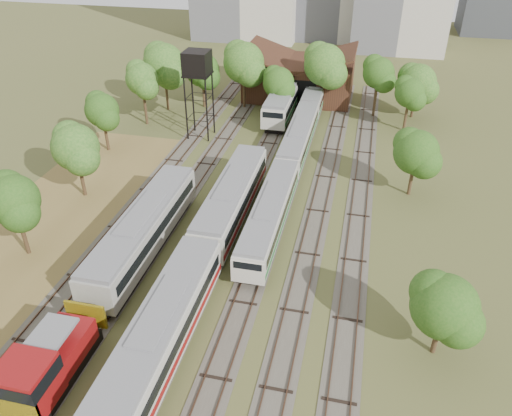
% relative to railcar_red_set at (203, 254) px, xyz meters
% --- Properties ---
extents(ground, '(240.00, 240.00, 0.00)m').
position_rel_railcar_red_set_xyz_m(ground, '(2.00, -13.15, -2.08)').
color(ground, '#475123').
rests_on(ground, ground).
extents(tracks, '(24.60, 80.00, 0.19)m').
position_rel_railcar_red_set_xyz_m(tracks, '(1.33, 11.85, -2.04)').
color(tracks, '#4C473D').
rests_on(tracks, ground).
extents(railcar_red_set, '(3.18, 34.58, 3.94)m').
position_rel_railcar_red_set_xyz_m(railcar_red_set, '(0.00, 0.00, 0.00)').
color(railcar_red_set, black).
rests_on(railcar_red_set, ground).
extents(railcar_green_set, '(2.75, 52.08, 3.40)m').
position_rel_railcar_red_set_xyz_m(railcar_green_set, '(4.00, 24.79, -0.29)').
color(railcar_green_set, black).
rests_on(railcar_green_set, ground).
extents(railcar_rear, '(3.21, 16.08, 3.98)m').
position_rel_railcar_red_set_xyz_m(railcar_rear, '(0.00, 36.70, 0.02)').
color(railcar_rear, black).
rests_on(railcar_rear, ground).
extents(shunter_locomotive, '(3.06, 8.12, 4.01)m').
position_rel_railcar_red_set_xyz_m(shunter_locomotive, '(-6.00, -13.05, -0.12)').
color(shunter_locomotive, black).
rests_on(shunter_locomotive, ground).
extents(old_grey_coach, '(3.22, 18.00, 3.99)m').
position_rel_railcar_red_set_xyz_m(old_grey_coach, '(-6.00, 1.92, 0.10)').
color(old_grey_coach, black).
rests_on(old_grey_coach, ground).
extents(water_tower, '(3.18, 3.18, 10.99)m').
position_rel_railcar_red_set_xyz_m(water_tower, '(-9.07, 26.76, 7.19)').
color(water_tower, black).
rests_on(water_tower, ground).
extents(maintenance_shed, '(16.45, 11.55, 7.58)m').
position_rel_railcar_red_set_xyz_m(maintenance_shed, '(1.00, 44.83, 0.83)').
color(maintenance_shed, '#381F14').
rests_on(maintenance_shed, ground).
extents(tree_band_left, '(7.50, 54.79, 8.41)m').
position_rel_railcar_red_set_xyz_m(tree_band_left, '(-17.39, 3.13, 3.31)').
color(tree_band_left, '#382616').
rests_on(tree_band_left, ground).
extents(tree_band_far, '(40.35, 10.54, 9.57)m').
position_rel_railcar_red_set_xyz_m(tree_band_far, '(-1.60, 37.66, 4.00)').
color(tree_band_far, '#382616').
rests_on(tree_band_far, ground).
extents(tree_band_right, '(5.50, 43.14, 7.15)m').
position_rel_railcar_red_set_xyz_m(tree_band_right, '(17.27, 13.44, 2.59)').
color(tree_band_right, '#382616').
rests_on(tree_band_right, ground).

